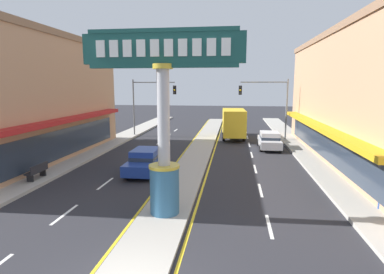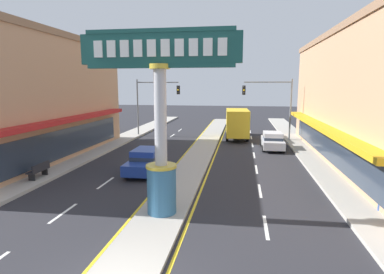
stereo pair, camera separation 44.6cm
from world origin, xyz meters
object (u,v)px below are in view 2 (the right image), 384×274
(box_truck_near_right_lane, at_px, (237,123))
(sedan_near_left_lane, at_px, (272,140))
(pedestrian_near_kerb, at_px, (383,189))
(district_sign, at_px, (161,126))
(sedan_far_right_lane, at_px, (146,160))
(storefront_left, at_px, (7,97))
(street_bench, at_px, (39,170))
(traffic_light_left_side, at_px, (153,98))
(traffic_light_right_side, at_px, (273,99))

(box_truck_near_right_lane, height_order, sedan_near_left_lane, box_truck_near_right_lane)
(pedestrian_near_kerb, bearing_deg, district_sign, -170.38)
(district_sign, relative_size, box_truck_near_right_lane, 1.09)
(district_sign, bearing_deg, pedestrian_near_kerb, 9.62)
(pedestrian_near_kerb, bearing_deg, sedan_far_right_lane, 158.10)
(district_sign, xyz_separation_m, pedestrian_near_kerb, (9.39, 1.59, -2.76))
(storefront_left, height_order, pedestrian_near_kerb, storefront_left)
(sedan_near_left_lane, distance_m, street_bench, 18.52)
(box_truck_near_right_lane, xyz_separation_m, pedestrian_near_kerb, (6.58, -19.01, -0.56))
(traffic_light_left_side, relative_size, traffic_light_right_side, 1.00)
(box_truck_near_right_lane, height_order, sedan_far_right_lane, box_truck_near_right_lane)
(sedan_near_left_lane, relative_size, street_bench, 2.69)
(sedan_far_right_lane, bearing_deg, storefront_left, 168.61)
(sedan_far_right_lane, bearing_deg, traffic_light_left_side, 104.15)
(traffic_light_right_side, bearing_deg, storefront_left, -151.79)
(district_sign, relative_size, pedestrian_near_kerb, 4.53)
(storefront_left, bearing_deg, traffic_light_right_side, 28.21)
(district_sign, height_order, sedan_near_left_lane, district_sign)
(district_sign, height_order, traffic_light_right_side, district_sign)
(street_bench, distance_m, pedestrian_near_kerb, 17.92)
(district_sign, distance_m, box_truck_near_right_lane, 20.91)
(traffic_light_right_side, distance_m, street_bench, 22.03)
(storefront_left, relative_size, box_truck_near_right_lane, 2.76)
(sedan_far_right_lane, height_order, street_bench, sedan_far_right_lane)
(storefront_left, xyz_separation_m, sedan_far_right_lane, (11.48, -2.31, -3.89))
(traffic_light_left_side, distance_m, box_truck_near_right_lane, 9.46)
(storefront_left, xyz_separation_m, traffic_light_right_side, (20.49, 10.99, -0.43))
(storefront_left, xyz_separation_m, street_bench, (5.79, -5.03, -4.03))
(pedestrian_near_kerb, bearing_deg, box_truck_near_right_lane, 109.10)
(box_truck_near_right_lane, relative_size, pedestrian_near_kerb, 4.16)
(box_truck_near_right_lane, bearing_deg, traffic_light_left_side, 179.52)
(storefront_left, height_order, sedan_near_left_lane, storefront_left)
(box_truck_near_right_lane, bearing_deg, storefront_left, -145.16)
(storefront_left, distance_m, traffic_light_right_side, 23.25)
(traffic_light_left_side, relative_size, pedestrian_near_kerb, 3.68)
(traffic_light_right_side, bearing_deg, traffic_light_left_side, 175.83)
(traffic_light_left_side, xyz_separation_m, pedestrian_near_kerb, (15.69, -19.09, -3.11))
(traffic_light_left_side, bearing_deg, sedan_far_right_lane, -75.85)
(traffic_light_left_side, xyz_separation_m, street_bench, (-2.10, -16.94, -3.60))
(district_sign, xyz_separation_m, box_truck_near_right_lane, (2.81, 20.60, -2.20))
(district_sign, bearing_deg, sedan_far_right_lane, 112.79)
(traffic_light_right_side, relative_size, box_truck_near_right_lane, 0.88)
(sedan_far_right_lane, bearing_deg, box_truck_near_right_lane, 68.68)
(storefront_left, height_order, sedan_far_right_lane, storefront_left)
(traffic_light_left_side, relative_size, sedan_far_right_lane, 1.44)
(traffic_light_left_side, relative_size, box_truck_near_right_lane, 0.88)
(district_sign, height_order, storefront_left, storefront_left)
(storefront_left, height_order, box_truck_near_right_lane, storefront_left)
(storefront_left, bearing_deg, traffic_light_left_side, 56.46)
(traffic_light_left_side, distance_m, street_bench, 17.44)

